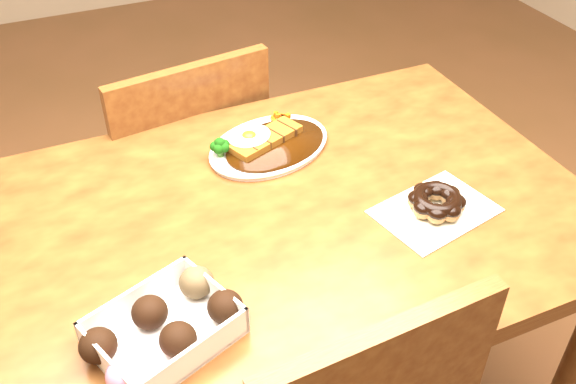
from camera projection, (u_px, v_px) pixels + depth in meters
name	position (u px, v px, depth m)	size (l,w,h in m)	color
table	(279.00, 249.00, 1.28)	(1.20, 0.80, 0.75)	#4E220F
chair_far	(182.00, 178.00, 1.75)	(0.47, 0.47, 0.87)	#4E220F
katsu_curry_plate	(266.00, 143.00, 1.38)	(0.32, 0.27, 0.06)	white
donut_box	(164.00, 327.00, 0.97)	(0.25, 0.22, 0.06)	white
pon_de_ring	(436.00, 203.00, 1.21)	(0.25, 0.20, 0.04)	silver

